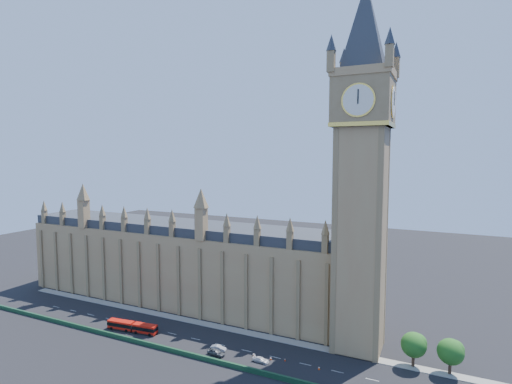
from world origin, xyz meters
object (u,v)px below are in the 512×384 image
at_px(car_grey, 216,352).
at_px(car_silver, 218,348).
at_px(red_bus, 132,327).
at_px(car_white, 261,360).

height_order(car_grey, car_silver, car_grey).
height_order(red_bus, car_silver, red_bus).
relative_size(car_silver, car_white, 1.00).
bearing_deg(red_bus, car_white, -5.93).
distance_m(car_grey, car_silver, 2.51).
bearing_deg(red_bus, car_silver, -4.56).
xyz_separation_m(red_bus, car_silver, (28.48, 0.73, -0.75)).
relative_size(car_grey, car_silver, 1.15).
bearing_deg(car_grey, car_white, -74.41).
xyz_separation_m(red_bus, car_white, (41.03, 0.07, -0.83)).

